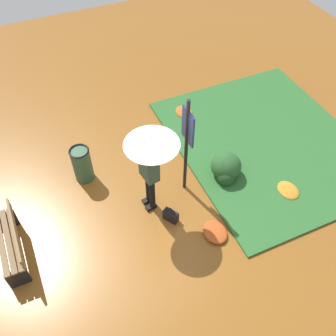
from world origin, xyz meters
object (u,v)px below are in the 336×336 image
Objects in this scene: person_with_umbrella at (150,154)px; info_sign_post at (187,137)px; handbag at (171,216)px; park_bench at (12,241)px; trash_bin at (82,164)px.

info_sign_post is (-0.22, 0.82, -0.11)m from person_with_umbrella.
info_sign_post is 6.22× the size of handbag.
person_with_umbrella reaches higher than park_bench.
park_bench reaches higher than handbag.
park_bench is (-0.05, -2.68, -1.15)m from person_with_umbrella.
person_with_umbrella is at bearing -154.15° from handbag.
park_bench is at bearing -87.13° from info_sign_post.
park_bench is 1.68× the size of trash_bin.
person_with_umbrella is 2.45× the size of trash_bin.
park_bench is at bearing -99.22° from handbag.
info_sign_post is 2.39m from trash_bin.
person_with_umbrella is at bearing 88.98° from park_bench.
person_with_umbrella is 0.89× the size of info_sign_post.
trash_bin is (-1.28, 1.63, 0.02)m from park_bench.
trash_bin is at bearing 127.99° from park_bench.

